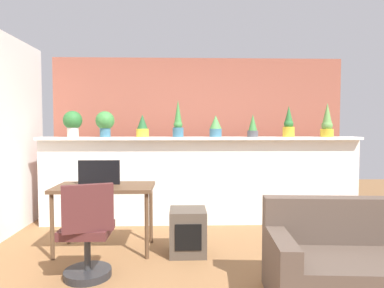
# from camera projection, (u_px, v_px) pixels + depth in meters

# --- Properties ---
(divider_wall) EXTENTS (4.58, 0.16, 1.23)m
(divider_wall) POSITION_uv_depth(u_px,v_px,m) (200.00, 182.00, 4.89)
(divider_wall) COLOR white
(divider_wall) RESTS_ON ground
(plant_shelf) EXTENTS (4.58, 0.29, 0.04)m
(plant_shelf) POSITION_uv_depth(u_px,v_px,m) (201.00, 138.00, 4.82)
(plant_shelf) COLOR white
(plant_shelf) RESTS_ON divider_wall
(brick_wall_behind) EXTENTS (4.58, 0.10, 2.50)m
(brick_wall_behind) POSITION_uv_depth(u_px,v_px,m) (198.00, 137.00, 5.46)
(brick_wall_behind) COLOR #9E5442
(brick_wall_behind) RESTS_ON ground
(potted_plant_0) EXTENTS (0.26, 0.26, 0.37)m
(potted_plant_0) POSITION_uv_depth(u_px,v_px,m) (73.00, 122.00, 4.72)
(potted_plant_0) COLOR silver
(potted_plant_0) RESTS_ON plant_shelf
(potted_plant_1) EXTENTS (0.26, 0.26, 0.36)m
(potted_plant_1) POSITION_uv_depth(u_px,v_px,m) (105.00, 122.00, 4.76)
(potted_plant_1) COLOR #386B84
(potted_plant_1) RESTS_ON plant_shelf
(potted_plant_2) EXTENTS (0.18, 0.18, 0.32)m
(potted_plant_2) POSITION_uv_depth(u_px,v_px,m) (142.00, 127.00, 4.82)
(potted_plant_2) COLOR gold
(potted_plant_2) RESTS_ON plant_shelf
(potted_plant_3) EXTENTS (0.15, 0.15, 0.52)m
(potted_plant_3) POSITION_uv_depth(u_px,v_px,m) (178.00, 122.00, 4.76)
(potted_plant_3) COLOR #386B84
(potted_plant_3) RESTS_ON plant_shelf
(potted_plant_4) EXTENTS (0.17, 0.17, 0.31)m
(potted_plant_4) POSITION_uv_depth(u_px,v_px,m) (216.00, 126.00, 4.82)
(potted_plant_4) COLOR #386B84
(potted_plant_4) RESTS_ON plant_shelf
(potted_plant_5) EXTENTS (0.15, 0.15, 0.32)m
(potted_plant_5) POSITION_uv_depth(u_px,v_px,m) (253.00, 127.00, 4.82)
(potted_plant_5) COLOR #4C4C51
(potted_plant_5) RESTS_ON plant_shelf
(potted_plant_6) EXTENTS (0.17, 0.17, 0.45)m
(potted_plant_6) POSITION_uv_depth(u_px,v_px,m) (289.00, 124.00, 4.84)
(potted_plant_6) COLOR gold
(potted_plant_6) RESTS_ON plant_shelf
(potted_plant_7) EXTENTS (0.18, 0.18, 0.49)m
(potted_plant_7) POSITION_uv_depth(u_px,v_px,m) (327.00, 123.00, 4.83)
(potted_plant_7) COLOR gold
(potted_plant_7) RESTS_ON plant_shelf
(desk) EXTENTS (1.10, 0.60, 0.75)m
(desk) POSITION_uv_depth(u_px,v_px,m) (105.00, 193.00, 3.83)
(desk) COLOR brown
(desk) RESTS_ON ground
(tv_monitor) EXTENTS (0.47, 0.04, 0.28)m
(tv_monitor) POSITION_uv_depth(u_px,v_px,m) (99.00, 172.00, 3.90)
(tv_monitor) COLOR black
(tv_monitor) RESTS_ON desk
(office_chair) EXTENTS (0.50, 0.50, 0.91)m
(office_chair) POSITION_uv_depth(u_px,v_px,m) (88.00, 238.00, 3.12)
(office_chair) COLOR #262628
(office_chair) RESTS_ON ground
(side_cube_shelf) EXTENTS (0.40, 0.41, 0.50)m
(side_cube_shelf) POSITION_uv_depth(u_px,v_px,m) (188.00, 232.00, 3.76)
(side_cube_shelf) COLOR #4C4238
(side_cube_shelf) RESTS_ON ground
(couch) EXTENTS (1.61, 0.87, 0.80)m
(couch) POSITION_uv_depth(u_px,v_px,m) (366.00, 267.00, 2.72)
(couch) COLOR brown
(couch) RESTS_ON ground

